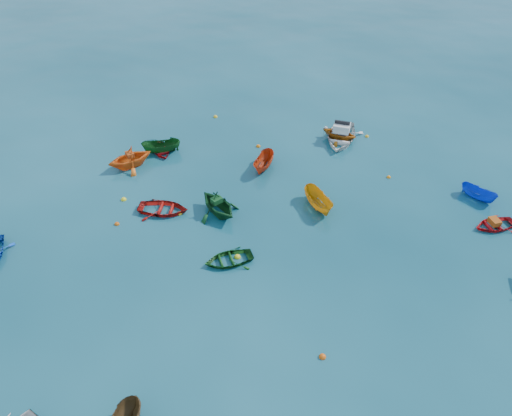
# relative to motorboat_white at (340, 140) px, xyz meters

# --- Properties ---
(ground) EXTENTS (160.00, 160.00, 0.00)m
(ground) POSITION_rel_motorboat_white_xyz_m (-5.11, -14.56, 0.00)
(ground) COLOR #0A3D4B
(ground) RESTS_ON ground
(dinghy_orange_w) EXTENTS (4.09, 4.04, 1.63)m
(dinghy_orange_w) POSITION_rel_motorboat_white_xyz_m (-14.57, -5.67, 0.00)
(dinghy_orange_w) COLOR orange
(dinghy_orange_w) RESTS_ON ground
(sampan_yellow_mid) EXTENTS (2.47, 3.13, 1.15)m
(sampan_yellow_mid) POSITION_rel_motorboat_white_xyz_m (-1.30, -8.43, 0.00)
(sampan_yellow_mid) COLOR orange
(sampan_yellow_mid) RESTS_ON ground
(dinghy_green_e) EXTENTS (3.33, 2.96, 0.57)m
(dinghy_green_e) POSITION_rel_motorboat_white_xyz_m (-6.03, -13.99, 0.00)
(dinghy_green_e) COLOR #104614
(dinghy_green_e) RESTS_ON ground
(dinghy_red_nw) EXTENTS (3.20, 2.32, 0.66)m
(dinghy_red_nw) POSITION_rel_motorboat_white_xyz_m (-10.88, -10.24, 0.00)
(dinghy_red_nw) COLOR #A3120D
(dinghy_red_nw) RESTS_ON ground
(sampan_orange_n) EXTENTS (1.58, 2.95, 1.08)m
(sampan_orange_n) POSITION_rel_motorboat_white_xyz_m (-5.27, -4.60, 0.00)
(sampan_orange_n) COLOR #BF3812
(sampan_orange_n) RESTS_ON ground
(dinghy_green_n) EXTENTS (4.08, 4.06, 1.63)m
(dinghy_green_n) POSITION_rel_motorboat_white_xyz_m (-7.44, -9.91, 0.00)
(dinghy_green_n) COLOR #0F431B
(dinghy_green_n) RESTS_ON ground
(dinghy_red_ne) EXTENTS (3.09, 2.69, 0.53)m
(dinghy_red_ne) POSITION_rel_motorboat_white_xyz_m (9.32, -8.80, 0.00)
(dinghy_red_ne) COLOR red
(dinghy_red_ne) RESTS_ON ground
(sampan_blue_far) EXTENTS (2.44, 2.15, 0.92)m
(sampan_blue_far) POSITION_rel_motorboat_white_xyz_m (8.86, -6.03, 0.00)
(sampan_blue_far) COLOR blue
(sampan_blue_far) RESTS_ON ground
(dinghy_red_far) EXTENTS (2.88, 3.09, 0.52)m
(dinghy_red_far) POSITION_rel_motorboat_white_xyz_m (-13.02, -3.60, 0.00)
(dinghy_red_far) COLOR #AD0E10
(dinghy_red_far) RESTS_ON ground
(dinghy_orange_far) EXTENTS (3.22, 3.01, 1.37)m
(dinghy_orange_far) POSITION_rel_motorboat_white_xyz_m (-0.14, 0.04, 0.00)
(dinghy_orange_far) COLOR #B95F11
(dinghy_orange_far) RESTS_ON ground
(sampan_green_far) EXTENTS (3.00, 1.99, 1.09)m
(sampan_green_far) POSITION_rel_motorboat_white_xyz_m (-12.94, -3.63, 0.00)
(sampan_green_far) COLOR #124E18
(sampan_green_far) RESTS_ON ground
(motorboat_white) EXTENTS (3.78, 4.83, 1.51)m
(motorboat_white) POSITION_rel_motorboat_white_xyz_m (0.00, 0.00, 0.00)
(motorboat_white) COLOR silver
(motorboat_white) RESTS_ON ground
(tarp_orange_a) EXTENTS (0.77, 0.78, 0.30)m
(tarp_orange_a) POSITION_rel_motorboat_white_xyz_m (-14.54, -5.64, 0.97)
(tarp_orange_a) COLOR #AF3F11
(tarp_orange_a) RESTS_ON dinghy_orange_w
(tarp_green_b) EXTENTS (0.80, 0.81, 0.31)m
(tarp_green_b) POSITION_rel_motorboat_white_xyz_m (-7.51, -9.84, 0.97)
(tarp_green_b) COLOR #12481C
(tarp_green_b) RESTS_ON dinghy_green_n
(tarp_orange_b) EXTENTS (0.74, 0.83, 0.33)m
(tarp_orange_b) POSITION_rel_motorboat_white_xyz_m (9.23, -8.84, 0.43)
(tarp_orange_b) COLOR #B34C12
(tarp_orange_b) RESTS_ON dinghy_red_ne
(buoy_ye_a) EXTENTS (0.37, 0.37, 0.37)m
(buoy_ye_a) POSITION_rel_motorboat_white_xyz_m (-5.59, -13.59, 0.00)
(buoy_ye_a) COLOR yellow
(buoy_ye_a) RESTS_ON ground
(buoy_or_b) EXTENTS (0.34, 0.34, 0.34)m
(buoy_or_b) POSITION_rel_motorboat_white_xyz_m (-0.59, -19.47, 0.00)
(buoy_or_b) COLOR #E3550C
(buoy_or_b) RESTS_ON ground
(buoy_ye_b) EXTENTS (0.36, 0.36, 0.36)m
(buoy_ye_b) POSITION_rel_motorboat_white_xyz_m (-13.77, -9.45, 0.00)
(buoy_ye_b) COLOR yellow
(buoy_ye_b) RESTS_ON ground
(buoy_or_c) EXTENTS (0.32, 0.32, 0.32)m
(buoy_or_c) POSITION_rel_motorboat_white_xyz_m (-13.34, -11.83, 0.00)
(buoy_or_c) COLOR #D0540B
(buoy_or_c) RESTS_ON ground
(buoy_ye_c) EXTENTS (0.32, 0.32, 0.32)m
(buoy_ye_c) POSITION_rel_motorboat_white_xyz_m (-9.81, -10.32, 0.00)
(buoy_ye_c) COLOR yellow
(buoy_ye_c) RESTS_ON ground
(buoy_or_d) EXTENTS (0.29, 0.29, 0.29)m
(buoy_or_d) POSITION_rel_motorboat_white_xyz_m (3.34, -4.48, 0.00)
(buoy_or_d) COLOR orange
(buoy_or_d) RESTS_ON ground
(buoy_ye_d) EXTENTS (0.34, 0.34, 0.34)m
(buoy_ye_d) POSITION_rel_motorboat_white_xyz_m (-10.14, 2.14, 0.00)
(buoy_ye_d) COLOR yellow
(buoy_ye_d) RESTS_ON ground
(buoy_or_e) EXTENTS (0.34, 0.34, 0.34)m
(buoy_or_e) POSITION_rel_motorboat_white_xyz_m (-6.05, -1.83, 0.00)
(buoy_or_e) COLOR orange
(buoy_or_e) RESTS_ON ground
(buoy_ye_e) EXTENTS (0.31, 0.31, 0.31)m
(buoy_ye_e) POSITION_rel_motorboat_white_xyz_m (2.02, 0.77, 0.00)
(buoy_ye_e) COLOR gold
(buoy_ye_e) RESTS_ON ground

